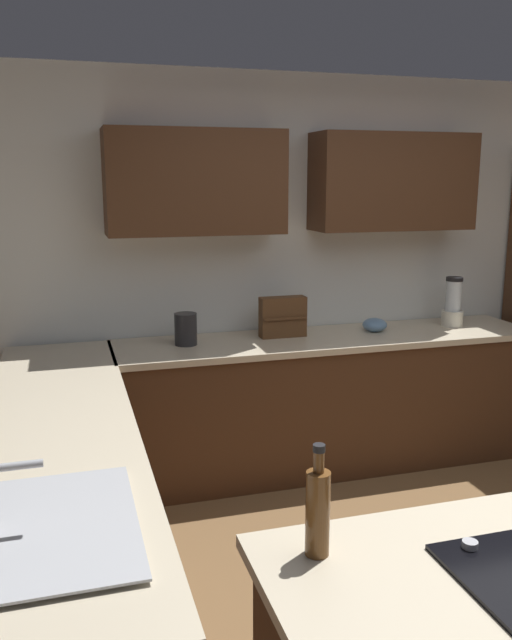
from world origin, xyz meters
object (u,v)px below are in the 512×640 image
blender (453,305)px  kettle (186,329)px  mixing_bowl (375,325)px  spice_rack (283,317)px  oil_bottle (318,510)px  sink_unit (56,526)px

blender → kettle: bearing=-0.0°
blender → mixing_bowl: blender is taller
spice_rack → mixing_bowl: bearing=177.1°
blender → spice_rack: size_ratio=1.14×
spice_rack → kettle: size_ratio=1.52×
spice_rack → oil_bottle: 2.57m
mixing_bowl → kettle: 1.30m
sink_unit → mixing_bowl: sink_unit is taller
mixing_bowl → spice_rack: size_ratio=0.54×
blender → kettle: 1.90m
sink_unit → oil_bottle: size_ratio=2.16×
sink_unit → kettle: (-0.78, -2.10, 0.08)m
blender → kettle: (1.90, -0.00, -0.05)m
sink_unit → blender: size_ratio=2.01×
blender → spice_rack: (1.25, -0.03, -0.02)m
spice_rack → kettle: 0.65m
sink_unit → mixing_bowl: bearing=-134.7°
blender → oil_bottle: blender is taller
mixing_bowl → oil_bottle: (1.38, 2.43, 0.09)m
kettle → oil_bottle: 2.44m
sink_unit → kettle: bearing=-110.3°
mixing_bowl → kettle: bearing=0.0°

